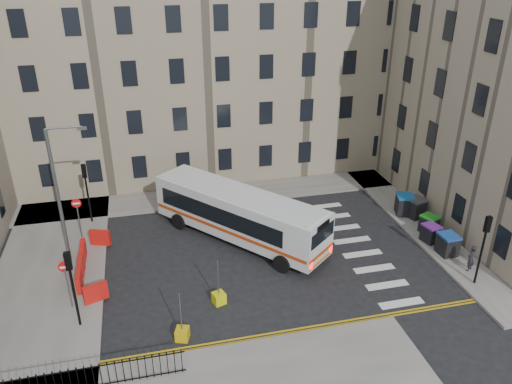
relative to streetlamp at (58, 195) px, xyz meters
name	(u,v)px	position (x,y,z in m)	size (l,w,h in m)	color
ground	(293,252)	(13.00, -2.00, -4.34)	(120.00, 120.00, 0.00)	black
pavement_north	(179,199)	(7.00, 6.60, -4.26)	(36.00, 3.20, 0.15)	slate
pavement_east	(397,205)	(22.00, 2.00, -4.26)	(2.40, 26.00, 0.15)	slate
pavement_west	(50,273)	(-1.00, -1.00, -4.26)	(6.00, 22.00, 0.15)	slate
terrace_north	(150,63)	(6.00, 13.50, 4.28)	(38.30, 10.80, 17.20)	gray
traffic_light_east	(484,240)	(21.60, -7.50, -1.47)	(0.28, 0.22, 4.10)	black
traffic_light_nw	(86,184)	(1.00, 4.50, -1.47)	(0.28, 0.22, 4.10)	black
traffic_light_sw	(71,278)	(1.00, -6.00, -1.47)	(0.28, 0.22, 4.10)	black
streetlamp	(58,195)	(0.00, 0.00, 0.00)	(0.50, 0.22, 8.14)	#595B5E
no_entry_north	(77,210)	(0.50, 2.50, -2.26)	(0.60, 0.08, 3.00)	#595B5E
no_entry_south	(66,275)	(0.50, -4.50, -2.26)	(0.60, 0.08, 3.00)	#595B5E
roadworks_barriers	(88,264)	(1.16, -1.50, -3.69)	(1.66, 6.26, 1.00)	red
iron_railings	(90,377)	(1.75, -10.20, -3.59)	(7.80, 0.04, 1.20)	black
bus	(239,213)	(10.14, 0.21, -2.48)	(9.55, 10.77, 3.21)	silver
wheelie_bin_a	(448,244)	(21.75, -4.54, -3.54)	(1.05, 1.19, 1.28)	black
wheelie_bin_b	(431,233)	(21.54, -3.04, -3.62)	(1.09, 1.19, 1.13)	black
wheelie_bin_c	(429,224)	(22.05, -2.01, -3.61)	(1.23, 1.31, 1.15)	black
wheelie_bin_d	(415,208)	(22.25, 0.09, -3.51)	(1.32, 1.44, 1.33)	black
wheelie_bin_e	(404,204)	(21.74, 0.65, -3.48)	(1.42, 1.53, 1.39)	black
pedestrian	(471,258)	(22.02, -6.37, -3.39)	(0.58, 0.38, 1.59)	black
bollard_yellow	(219,298)	(7.83, -5.76, -4.04)	(0.60, 0.60, 0.60)	#CDCD0B
bollard_chevron	(182,334)	(5.72, -8.00, -4.04)	(0.60, 0.60, 0.60)	#C59E0B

